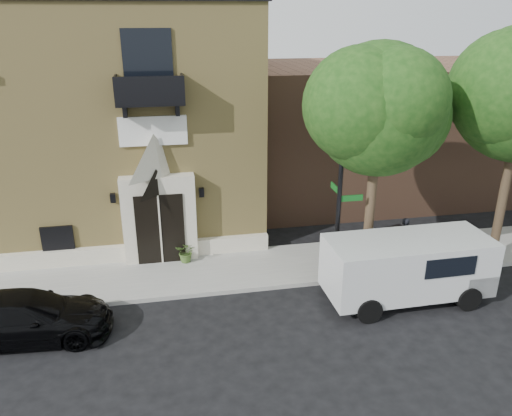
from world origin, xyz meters
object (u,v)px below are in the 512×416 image
at_px(cargo_van, 413,266).
at_px(street_sign, 339,201).
at_px(black_sedan, 25,317).
at_px(fire_hydrant, 357,260).
at_px(dumpster, 387,251).
at_px(pedestrian_near, 403,237).

bearing_deg(cargo_van, street_sign, 141.08).
bearing_deg(black_sedan, fire_hydrant, -77.14).
distance_m(cargo_van, dumpster, 1.92).
bearing_deg(dumpster, fire_hydrant, 159.56).
bearing_deg(street_sign, cargo_van, -38.05).
xyz_separation_m(cargo_van, street_sign, (-1.99, 1.56, 1.77)).
distance_m(street_sign, fire_hydrant, 2.65).
bearing_deg(black_sedan, street_sign, -78.37).
distance_m(street_sign, pedestrian_near, 3.80).
relative_size(fire_hydrant, pedestrian_near, 0.48).
height_order(dumpster, pedestrian_near, pedestrian_near).
bearing_deg(cargo_van, black_sedan, 178.76).
relative_size(black_sedan, street_sign, 0.85).
relative_size(dumpster, pedestrian_near, 1.46).
bearing_deg(dumpster, cargo_van, -107.69).
xyz_separation_m(black_sedan, cargo_van, (11.63, -0.10, 0.49)).
xyz_separation_m(black_sedan, pedestrian_near, (12.64, 2.56, 0.22)).
distance_m(cargo_van, street_sign, 3.09).
xyz_separation_m(fire_hydrant, dumpster, (1.06, -0.07, 0.30)).
xyz_separation_m(black_sedan, dumpster, (11.65, 1.78, 0.12)).
xyz_separation_m(cargo_van, fire_hydrant, (-1.03, 1.94, -0.67)).
height_order(fire_hydrant, pedestrian_near, pedestrian_near).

